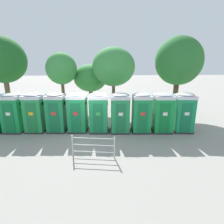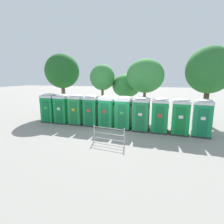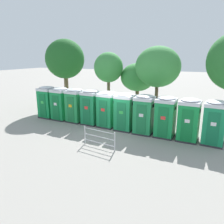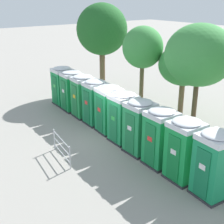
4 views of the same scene
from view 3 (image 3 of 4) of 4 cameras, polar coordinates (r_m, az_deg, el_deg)
name	(u,v)px [view 3 (image 3 of 4)]	position (r m, az deg, el deg)	size (l,w,h in m)	color
ground_plane	(115,128)	(15.21, 0.86, -4.29)	(120.00, 120.00, 0.00)	gray
portapotty_0	(48,102)	(18.40, -16.49, 2.57)	(1.29, 1.26, 2.54)	#2D2D33
portapotty_1	(61,104)	(17.48, -13.27, 2.17)	(1.31, 1.30, 2.54)	#2D2D33
portapotty_2	(75,105)	(16.68, -9.57, 1.77)	(1.27, 1.29, 2.54)	#2D2D33
portapotty_3	(91,107)	(15.93, -5.56, 1.31)	(1.24, 1.27, 2.54)	#2D2D33
portapotty_4	(107,109)	(15.25, -1.24, 0.78)	(1.28, 1.30, 2.54)	#2D2D33
portapotty_5	(125,111)	(14.60, 3.35, 0.13)	(1.25, 1.26, 2.54)	#2D2D33
portapotty_6	(144,114)	(14.07, 8.36, -0.55)	(1.22, 1.23, 2.54)	#2D2D33
portapotty_7	(165,117)	(13.73, 13.79, -1.20)	(1.23, 1.26, 2.54)	#2D2D33
portapotty_8	(189,120)	(13.50, 19.42, -1.89)	(1.26, 1.27, 2.54)	#2D2D33
portapotty_9	(215,123)	(13.45, 25.21, -2.52)	(1.29, 1.31, 2.54)	#2D2D33
street_tree_0	(65,59)	(21.55, -12.19, 13.31)	(3.62, 3.62, 6.42)	brown
street_tree_1	(138,77)	(19.37, 6.71, 8.96)	(2.96, 2.96, 4.29)	brown
street_tree_3	(158,67)	(17.53, 11.88, 11.45)	(3.47, 3.47, 5.63)	brown
street_tree_4	(108,68)	(18.96, -0.92, 11.48)	(2.47, 2.47, 5.20)	brown
event_barrier	(99,137)	(12.03, -3.35, -6.64)	(2.04, 0.36, 1.05)	#B7B7BC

